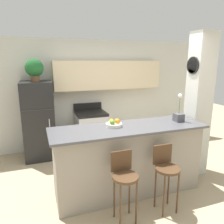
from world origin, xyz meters
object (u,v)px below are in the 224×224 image
Objects in this scene: stove_range at (91,131)px; fruit_bowl at (114,124)px; bar_stool_left at (124,177)px; orchid_vase at (179,115)px; refrigerator at (38,120)px; bar_stool_right at (166,169)px; potted_plant_on_fridge at (34,69)px; trash_bin at (67,149)px.

fruit_bowl reaches higher than stove_range.
orchid_vase is at bearing 25.63° from bar_stool_left.
refrigerator is 1.77× the size of bar_stool_right.
potted_plant_on_fridge is 0.99× the size of orchid_vase.
bar_stool_left is 2.46× the size of trash_bin.
fruit_bowl is (-0.08, -1.80, 0.67)m from stove_range.
potted_plant_on_fridge is at bearing 156.02° from trash_bin.
bar_stool_left is (0.97, -2.42, -0.21)m from refrigerator.
bar_stool_right is 3.17m from potted_plant_on_fridge.
trash_bin is at bearing 109.23° from fruit_bowl.
potted_plant_on_fridge is at bearing -178.39° from stove_range.
potted_plant_on_fridge is at bearing 139.78° from orchid_vase.
potted_plant_on_fridge is at bearing 123.44° from bar_stool_right.
trash_bin is at bearing -23.97° from refrigerator.
orchid_vase reaches higher than bar_stool_left.
orchid_vase is (1.20, 0.58, 0.59)m from bar_stool_left.
bar_stool_right is 2.46m from trash_bin.
bar_stool_left is at bearing 180.00° from bar_stool_right.
potted_plant_on_fridge reaches higher than stove_range.
bar_stool_right is at bearing 0.00° from bar_stool_left.
potted_plant_on_fridge is (-1.60, 2.42, 1.29)m from bar_stool_right.
potted_plant_on_fridge reaches higher than refrigerator.
orchid_vase reaches higher than fruit_bowl.
bar_stool_left is at bearing -154.37° from orchid_vase.
refrigerator reaches higher than stove_range.
bar_stool_right is at bearing -135.17° from orchid_vase.
bar_stool_right is (0.62, 0.00, 0.00)m from bar_stool_left.
orchid_vase is 2.50m from trash_bin.
trash_bin is (-0.62, -0.27, -0.27)m from stove_range.
orchid_vase is (2.18, -1.84, -0.71)m from potted_plant_on_fridge.
refrigerator is 3.59× the size of orchid_vase.
potted_plant_on_fridge is 1.82m from trash_bin.
bar_stool_right is at bearing -56.56° from potted_plant_on_fridge.
potted_plant_on_fridge is (-0.97, 2.42, 1.29)m from bar_stool_left.
potted_plant_on_fridge reaches higher than fruit_bowl.
stove_range is at bearing 87.31° from fruit_bowl.
bar_stool_left is at bearing -94.23° from stove_range.
trash_bin is (-0.53, 1.53, -0.94)m from fruit_bowl.
fruit_bowl is (1.07, -1.77, 0.31)m from refrigerator.
stove_range is 2.82× the size of trash_bin.
bar_stool_left is at bearing -98.45° from fruit_bowl.
refrigerator is 1.54× the size of stove_range.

